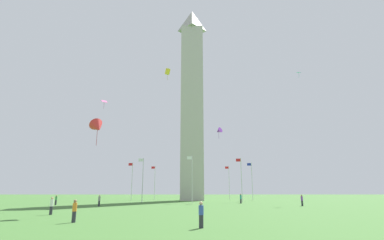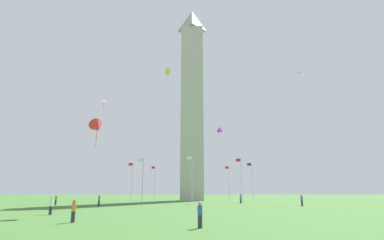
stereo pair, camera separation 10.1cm
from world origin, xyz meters
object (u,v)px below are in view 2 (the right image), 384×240
(person_orange_shirt, at_px, (74,211))
(kite_cyan_diamond, at_px, (299,73))
(kite_pink_diamond, at_px, (104,102))
(flagpole_w, at_px, (192,182))
(flagpole_n, at_px, (132,180))
(kite_yellow_box, at_px, (168,72))
(flagpole_se, at_px, (241,178))
(kite_purple_delta, at_px, (219,131))
(person_white_shirt, at_px, (51,206))
(person_green_shirt, at_px, (56,200))
(person_gray_shirt, at_px, (99,201))
(obelisk_monument, at_px, (192,99))
(person_blue_shirt, at_px, (200,215))
(flagpole_s, at_px, (252,180))
(flagpole_sw, at_px, (229,181))
(flagpole_e, at_px, (192,177))
(kite_red_delta, at_px, (97,127))
(flagpole_nw, at_px, (155,181))
(flagpole_ne, at_px, (142,178))
(person_teal_shirt, at_px, (241,199))
(person_purple_shirt, at_px, (302,200))

(person_orange_shirt, relative_size, kite_cyan_diamond, 1.20)
(kite_pink_diamond, bearing_deg, flagpole_w, -106.23)
(flagpole_n, height_order, kite_yellow_box, kite_yellow_box)
(flagpole_se, xyz_separation_m, kite_purple_delta, (4.70, 0.72, 10.14))
(flagpole_w, xyz_separation_m, kite_pink_diamond, (13.57, 46.61, 10.66))
(person_white_shirt, bearing_deg, person_green_shirt, 66.61)
(person_gray_shirt, relative_size, kite_cyan_diamond, 1.24)
(flagpole_n, xyz_separation_m, person_gray_shirt, (-0.71, 28.03, -4.20))
(obelisk_monument, relative_size, person_blue_shirt, 32.30)
(flagpole_s, relative_size, flagpole_sw, 1.00)
(person_blue_shirt, xyz_separation_m, person_white_shirt, (14.59, -10.82, 0.04))
(flagpole_s, xyz_separation_m, kite_cyan_diamond, (-10.00, 10.77, 24.18))
(flagpole_e, distance_m, person_orange_shirt, 38.21)
(person_green_shirt, relative_size, kite_red_delta, 0.54)
(person_blue_shirt, xyz_separation_m, kite_pink_diamond, (14.10, -23.79, 14.91))
(person_orange_shirt, bearing_deg, kite_yellow_box, -27.73)
(obelisk_monument, distance_m, kite_yellow_box, 14.89)
(kite_pink_diamond, bearing_deg, person_white_shirt, 87.85)
(kite_red_delta, height_order, kite_yellow_box, kite_yellow_box)
(kite_yellow_box, bearing_deg, kite_purple_delta, -168.29)
(flagpole_w, bearing_deg, flagpole_nw, 22.50)
(flagpole_w, xyz_separation_m, person_blue_shirt, (-0.53, 70.40, -4.25))
(flagpole_sw, relative_size, person_white_shirt, 5.43)
(person_gray_shirt, height_order, kite_yellow_box, kite_yellow_box)
(flagpole_s, distance_m, flagpole_sw, 11.51)
(obelisk_monument, height_order, flagpole_ne, obelisk_monument)
(person_white_shirt, distance_m, kite_purple_delta, 41.32)
(flagpole_sw, xyz_separation_m, kite_yellow_box, (16.07, 24.34, 23.21))
(obelisk_monument, bearing_deg, flagpole_ne, 44.86)
(person_teal_shirt, xyz_separation_m, kite_pink_diamond, (22.82, 14.01, 14.83))
(obelisk_monument, distance_m, person_teal_shirt, 32.27)
(flagpole_s, bearing_deg, flagpole_e, 45.00)
(person_white_shirt, distance_m, kite_pink_diamond, 19.73)
(obelisk_monument, distance_m, kite_purple_delta, 16.96)
(person_orange_shirt, bearing_deg, person_blue_shirt, -132.40)
(obelisk_monument, distance_m, kite_pink_diamond, 35.99)
(person_white_shirt, relative_size, person_gray_shirt, 1.00)
(obelisk_monument, relative_size, flagpole_e, 5.66)
(flagpole_n, distance_m, person_purple_shirt, 42.46)
(flagpole_s, height_order, flagpole_sw, same)
(flagpole_n, relative_size, kite_cyan_diamond, 6.71)
(person_white_shirt, bearing_deg, person_teal_shirt, 2.71)
(flagpole_n, distance_m, person_gray_shirt, 28.35)
(person_orange_shirt, bearing_deg, flagpole_w, -30.12)
(flagpole_nw, xyz_separation_m, person_purple_shirt, (-27.95, 37.81, -4.20))
(flagpole_w, bearing_deg, flagpole_e, 90.00)
(person_teal_shirt, relative_size, person_gray_shirt, 1.04)
(flagpole_n, bearing_deg, flagpole_nw, -112.50)
(flagpole_e, bearing_deg, person_gray_shirt, 42.21)
(flagpole_e, xyz_separation_m, flagpole_se, (-10.63, -4.40, 0.00))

